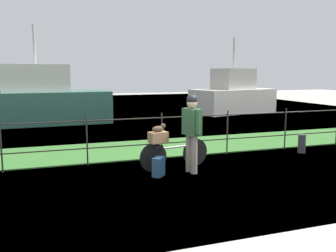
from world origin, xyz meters
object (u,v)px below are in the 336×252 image
at_px(bicycle_main, 174,154).
at_px(backpack_on_paving, 159,167).
at_px(mooring_bollard, 302,144).
at_px(cyclist_person, 192,126).
at_px(moored_boat_mid, 37,102).
at_px(moored_boat_near, 233,96).
at_px(terrier_dog, 159,128).
at_px(wooden_crate, 158,137).

xyz_separation_m(bicycle_main, backpack_on_paving, (-0.51, -0.46, -0.14)).
xyz_separation_m(backpack_on_paving, mooring_bollard, (4.29, 0.86, 0.05)).
bearing_deg(cyclist_person, moored_boat_mid, 109.34).
relative_size(cyclist_person, moored_boat_near, 0.36).
distance_m(terrier_dog, moored_boat_mid, 8.97).
relative_size(wooden_crate, terrier_dog, 1.21).
xyz_separation_m(terrier_dog, moored_boat_near, (7.27, 9.82, -0.07)).
relative_size(backpack_on_paving, moored_boat_mid, 0.07).
distance_m(mooring_bollard, moored_boat_near, 9.88).
bearing_deg(wooden_crate, moored_boat_near, 53.42).
bearing_deg(moored_boat_mid, bicycle_main, -71.26).
distance_m(terrier_dog, mooring_bollard, 4.23).
bearing_deg(mooring_bollard, bicycle_main, -173.84).
bearing_deg(moored_boat_near, wooden_crate, -126.58).
xyz_separation_m(backpack_on_paving, moored_boat_mid, (-2.39, 8.99, 0.72)).
bearing_deg(moored_boat_mid, mooring_bollard, -50.61).
height_order(moored_boat_near, moored_boat_mid, moored_boat_mid).
bearing_deg(backpack_on_paving, cyclist_person, -45.96).
relative_size(terrier_dog, moored_boat_near, 0.07).
height_order(terrier_dog, moored_boat_near, moored_boat_near).
distance_m(wooden_crate, cyclist_person, 0.77).
relative_size(wooden_crate, mooring_bollard, 0.79).
bearing_deg(moored_boat_near, mooring_bollard, -108.45).
distance_m(terrier_dog, backpack_on_paving, 0.85).
distance_m(bicycle_main, terrier_dog, 0.71).
relative_size(wooden_crate, cyclist_person, 0.23).
bearing_deg(moored_boat_near, bicycle_main, -125.27).
xyz_separation_m(bicycle_main, wooden_crate, (-0.39, -0.07, 0.41)).
bearing_deg(mooring_bollard, cyclist_person, -166.91).
bearing_deg(mooring_bollard, backpack_on_paving, -168.62).
bearing_deg(cyclist_person, moored_boat_near, 56.81).
relative_size(cyclist_person, moored_boat_mid, 0.28).
bearing_deg(moored_boat_mid, moored_boat_near, 7.09).
distance_m(backpack_on_paving, mooring_bollard, 4.37).
bearing_deg(bicycle_main, moored_boat_mid, 108.74).
bearing_deg(moored_boat_mid, wooden_crate, -73.77).
height_order(wooden_crate, terrier_dog, terrier_dog).
bearing_deg(mooring_bollard, moored_boat_near, 71.55).
xyz_separation_m(cyclist_person, moored_boat_near, (6.65, 10.17, -0.14)).
bearing_deg(cyclist_person, mooring_bollard, 13.09).
xyz_separation_m(mooring_bollard, moored_boat_mid, (-6.68, 8.13, 0.67)).
height_order(wooden_crate, moored_boat_near, moored_boat_near).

